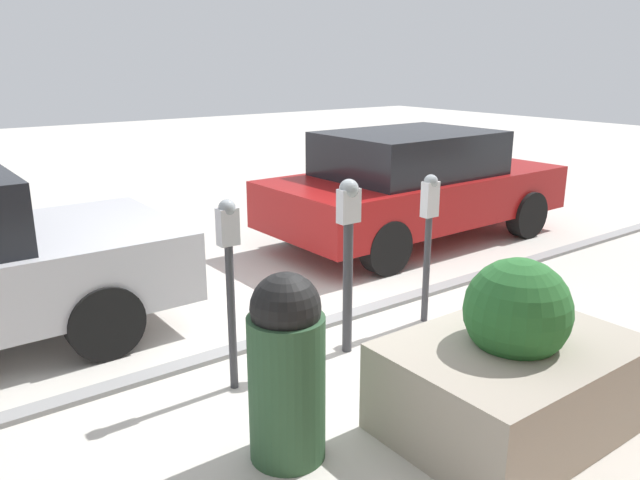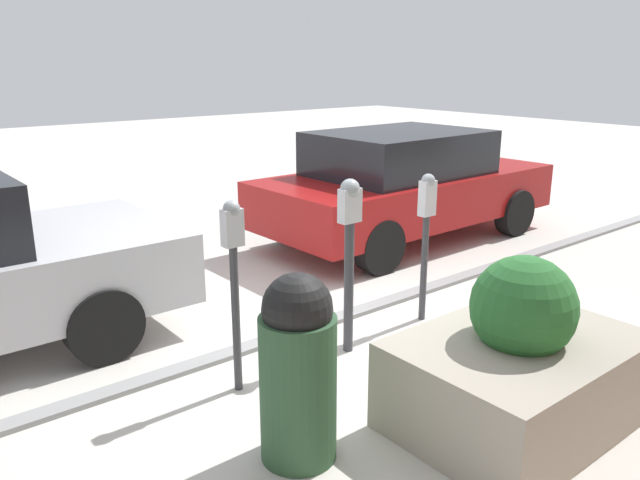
{
  "view_description": "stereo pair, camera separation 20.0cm",
  "coord_description": "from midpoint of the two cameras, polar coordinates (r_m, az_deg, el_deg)",
  "views": [
    {
      "loc": [
        -2.92,
        -4.08,
        2.31
      ],
      "look_at": [
        0.0,
        -0.13,
        0.88
      ],
      "focal_mm": 35.0,
      "sensor_mm": 36.0,
      "label": 1
    },
    {
      "loc": [
        -3.08,
        -3.96,
        2.31
      ],
      "look_at": [
        0.0,
        -0.13,
        0.88
      ],
      "focal_mm": 35.0,
      "sensor_mm": 36.0,
      "label": 2
    }
  ],
  "objects": [
    {
      "name": "ground_plane",
      "position": [
        5.52,
        -1.89,
        -8.56
      ],
      "size": [
        40.0,
        40.0,
        0.0
      ],
      "primitive_type": "plane",
      "color": "beige"
    },
    {
      "name": "curb_strip",
      "position": [
        5.57,
        -2.39,
        -8.1
      ],
      "size": [
        19.0,
        0.16,
        0.04
      ],
      "color": "gray",
      "rests_on": "ground_plane"
    },
    {
      "name": "parking_meter_nearest",
      "position": [
        4.34,
        -9.2,
        -2.25
      ],
      "size": [
        0.14,
        0.12,
        1.41
      ],
      "color": "#38383D",
      "rests_on": "ground_plane"
    },
    {
      "name": "parking_meter_second",
      "position": [
        4.89,
        1.53,
        -0.04
      ],
      "size": [
        0.18,
        0.15,
        1.44
      ],
      "color": "#38383D",
      "rests_on": "ground_plane"
    },
    {
      "name": "parking_meter_middle",
      "position": [
        5.58,
        8.68,
        1.64
      ],
      "size": [
        0.15,
        0.12,
        1.36
      ],
      "color": "#38383D",
      "rests_on": "ground_plane"
    },
    {
      "name": "planter_box",
      "position": [
        4.27,
        16.32,
        -10.96
      ],
      "size": [
        1.58,
        1.13,
        1.15
      ],
      "color": "#A39989",
      "rests_on": "ground_plane"
    },
    {
      "name": "parked_car_middle",
      "position": [
        8.24,
        7.03,
        5.13
      ],
      "size": [
        4.14,
        1.84,
        1.44
      ],
      "rotation": [
        0.0,
        0.0,
        0.02
      ],
      "color": "maroon",
      "rests_on": "ground_plane"
    },
    {
      "name": "trash_bin",
      "position": [
        3.7,
        -3.61,
        -11.58
      ],
      "size": [
        0.46,
        0.46,
        1.17
      ],
      "color": "#2D5133",
      "rests_on": "ground_plane"
    }
  ]
}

